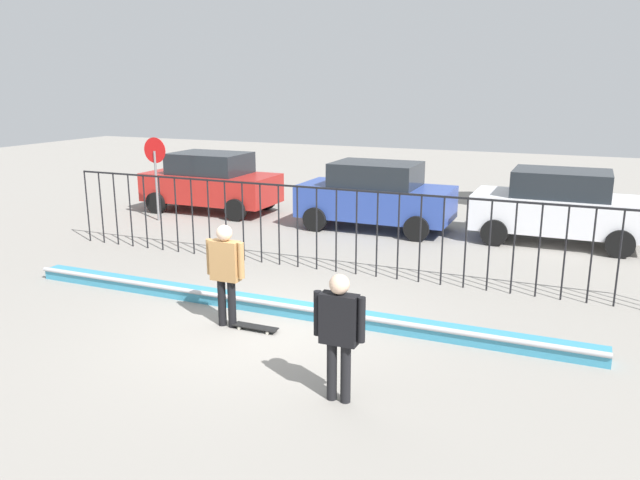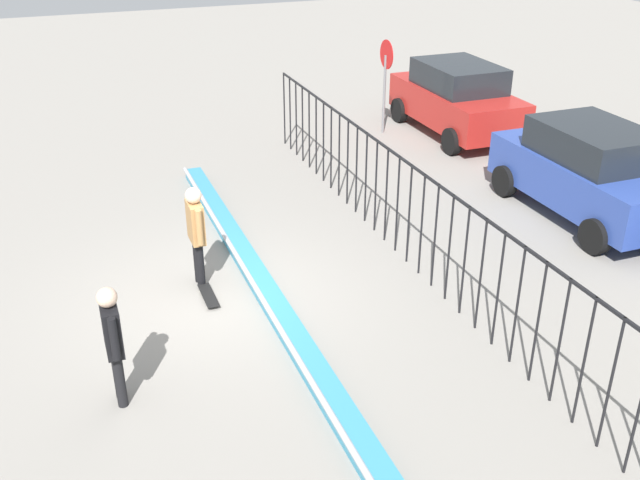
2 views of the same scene
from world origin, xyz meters
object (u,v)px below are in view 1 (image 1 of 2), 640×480
(parked_car_blue, at_px, (376,195))
(stop_sign, at_px, (156,167))
(skateboard, at_px, (255,327))
(camera_operator, at_px, (339,326))
(skateboarder, at_px, (225,266))
(parked_car_white, at_px, (559,206))
(parked_car_red, at_px, (211,182))

(parked_car_blue, xyz_separation_m, stop_sign, (-6.40, -1.53, 0.64))
(skateboard, relative_size, camera_operator, 0.46)
(skateboarder, distance_m, parked_car_blue, 8.02)
(parked_car_white, bearing_deg, camera_operator, -105.47)
(camera_operator, xyz_separation_m, parked_car_white, (2.16, 10.02, -0.07))
(camera_operator, relative_size, stop_sign, 0.70)
(skateboard, xyz_separation_m, parked_car_white, (4.33, 8.35, 0.91))
(skateboarder, xyz_separation_m, parked_car_blue, (0.01, 8.02, -0.10))
(parked_car_red, distance_m, parked_car_blue, 5.66)
(skateboarder, height_order, skateboard, skateboarder)
(camera_operator, relative_size, parked_car_blue, 0.40)
(skateboarder, xyz_separation_m, parked_car_white, (4.87, 8.36, -0.10))
(skateboard, height_order, parked_car_blue, parked_car_blue)
(parked_car_red, distance_m, stop_sign, 2.04)
(parked_car_red, bearing_deg, skateboard, -57.55)
(skateboard, relative_size, stop_sign, 0.32)
(parked_car_red, xyz_separation_m, stop_sign, (-0.74, -1.79, 0.64))
(skateboarder, relative_size, parked_car_red, 0.41)
(skateboarder, bearing_deg, parked_car_red, 121.72)
(parked_car_red, xyz_separation_m, parked_car_blue, (5.65, -0.26, 0.00))
(camera_operator, relative_size, parked_car_white, 0.40)
(camera_operator, distance_m, parked_car_blue, 10.05)
(parked_car_red, distance_m, parked_car_white, 10.52)
(camera_operator, height_order, parked_car_red, parked_car_red)
(parked_car_white, bearing_deg, stop_sign, -173.88)
(skateboard, distance_m, stop_sign, 9.61)
(skateboard, distance_m, parked_car_white, 9.45)
(parked_car_white, bearing_deg, parked_car_blue, -179.29)
(skateboard, distance_m, camera_operator, 2.91)
(skateboard, bearing_deg, camera_operator, -29.79)
(skateboarder, xyz_separation_m, skateboard, (0.54, 0.01, -1.01))
(skateboard, height_order, parked_car_white, parked_car_white)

